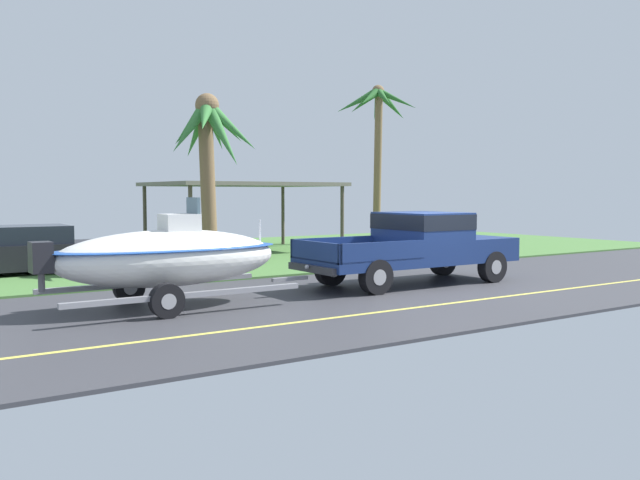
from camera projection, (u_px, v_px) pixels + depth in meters
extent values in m
cube|color=#38383D|center=(436.00, 290.00, 16.34)|extent=(36.00, 8.00, 0.06)
cube|color=#477538|center=(232.00, 254.00, 25.46)|extent=(36.00, 14.00, 0.11)
cube|color=#DBCC4C|center=(494.00, 298.00, 14.84)|extent=(34.20, 0.12, 0.01)
cube|color=navy|center=(410.00, 259.00, 17.07)|extent=(5.78, 2.03, 0.22)
cube|color=navy|center=(469.00, 244.00, 18.20)|extent=(1.62, 2.03, 0.38)
cube|color=navy|center=(422.00, 233.00, 17.25)|extent=(1.73, 2.03, 1.06)
cube|color=black|center=(422.00, 221.00, 17.23)|extent=(1.75, 2.05, 0.38)
cube|color=#112047|center=(356.00, 258.00, 16.13)|extent=(2.43, 2.03, 0.04)
cube|color=navy|center=(333.00, 246.00, 16.93)|extent=(2.43, 0.08, 0.45)
cube|color=navy|center=(382.00, 252.00, 15.31)|extent=(2.43, 0.08, 0.45)
cube|color=navy|center=(315.00, 251.00, 15.47)|extent=(0.08, 2.03, 0.45)
cube|color=#333338|center=(311.00, 269.00, 15.44)|extent=(0.12, 1.83, 0.16)
sphere|color=#B2B2B7|center=(307.00, 267.00, 15.37)|extent=(0.10, 0.10, 0.10)
cylinder|color=black|center=(443.00, 261.00, 18.94)|extent=(0.80, 0.28, 0.80)
cylinder|color=#9E9EA3|center=(443.00, 261.00, 18.94)|extent=(0.36, 0.29, 0.36)
cylinder|color=black|center=(492.00, 267.00, 17.44)|extent=(0.80, 0.28, 0.80)
cylinder|color=#9E9EA3|center=(492.00, 267.00, 17.44)|extent=(0.36, 0.29, 0.36)
cylinder|color=black|center=(331.00, 269.00, 16.84)|extent=(0.80, 0.28, 0.80)
cylinder|color=#9E9EA3|center=(331.00, 269.00, 16.84)|extent=(0.36, 0.29, 0.36)
cylinder|color=black|center=(376.00, 277.00, 15.34)|extent=(0.80, 0.28, 0.80)
cylinder|color=#9E9EA3|center=(376.00, 277.00, 15.34)|extent=(0.36, 0.29, 0.36)
cube|color=gray|center=(290.00, 279.00, 15.14)|extent=(0.90, 0.10, 0.08)
cube|color=gray|center=(152.00, 283.00, 14.42)|extent=(4.72, 0.12, 0.10)
cube|color=gray|center=(190.00, 295.00, 12.74)|extent=(4.72, 0.12, 0.10)
cylinder|color=black|center=(129.00, 287.00, 14.22)|extent=(0.64, 0.22, 0.64)
cylinder|color=#9E9EA3|center=(129.00, 287.00, 14.22)|extent=(0.29, 0.23, 0.29)
cylinder|color=black|center=(167.00, 301.00, 12.43)|extent=(0.64, 0.22, 0.64)
cylinder|color=#9E9EA3|center=(167.00, 301.00, 12.43)|extent=(0.29, 0.23, 0.29)
ellipsoid|color=white|center=(169.00, 258.00, 13.54)|extent=(4.58, 1.85, 1.13)
ellipsoid|color=#1E4CA5|center=(169.00, 248.00, 13.53)|extent=(4.67, 1.88, 0.12)
cube|color=silver|center=(180.00, 230.00, 13.63)|extent=(0.70, 0.60, 0.65)
cube|color=slate|center=(193.00, 206.00, 13.76)|extent=(0.06, 0.56, 0.36)
cube|color=black|center=(41.00, 257.00, 12.20)|extent=(0.36, 0.44, 0.56)
cylinder|color=#4C4C51|center=(41.00, 275.00, 12.22)|extent=(0.12, 0.12, 0.62)
cylinder|color=silver|center=(260.00, 231.00, 14.65)|extent=(0.04, 0.04, 0.50)
cube|color=black|center=(29.00, 256.00, 19.06)|extent=(4.49, 1.84, 0.70)
cube|color=black|center=(20.00, 235.00, 18.89)|extent=(2.51, 1.69, 0.50)
cylinder|color=black|center=(78.00, 258.00, 20.61)|extent=(0.66, 0.22, 0.66)
cylinder|color=#9E9EA3|center=(78.00, 258.00, 20.61)|extent=(0.30, 0.23, 0.30)
cylinder|color=black|center=(93.00, 262.00, 19.23)|extent=(0.66, 0.22, 0.66)
cylinder|color=#9E9EA3|center=(93.00, 262.00, 19.23)|extent=(0.30, 0.23, 0.30)
cylinder|color=#4C4238|center=(283.00, 216.00, 29.66)|extent=(0.14, 0.14, 2.55)
cylinder|color=#4C4238|center=(342.00, 220.00, 25.97)|extent=(0.14, 0.14, 2.55)
cylinder|color=#4C4238|center=(145.00, 219.00, 26.24)|extent=(0.14, 0.14, 2.55)
cylinder|color=#4C4238|center=(191.00, 224.00, 22.55)|extent=(0.14, 0.14, 2.55)
cube|color=#6B665B|center=(243.00, 184.00, 26.01)|extent=(6.68, 4.94, 0.14)
cylinder|color=brown|center=(208.00, 190.00, 19.26)|extent=(0.42, 0.75, 4.76)
cone|color=#387A38|center=(225.00, 124.00, 19.34)|extent=(1.24, 0.46, 1.20)
cone|color=#387A38|center=(215.00, 128.00, 19.92)|extent=(1.42, 1.57, 1.41)
cone|color=#387A38|center=(197.00, 132.00, 19.70)|extent=(0.42, 1.64, 1.64)
cone|color=#387A38|center=(191.00, 125.00, 19.26)|extent=(1.09, 1.17, 1.31)
cone|color=#387A38|center=(191.00, 125.00, 18.94)|extent=(1.31, 0.62, 1.39)
cone|color=#387A38|center=(190.00, 128.00, 18.76)|extent=(1.45, 0.60, 1.59)
cone|color=#387A38|center=(205.00, 117.00, 18.54)|extent=(1.08, 1.42, 1.13)
cone|color=#387A38|center=(222.00, 135.00, 18.76)|extent=(0.85, 1.63, 1.96)
cone|color=#387A38|center=(231.00, 127.00, 18.98)|extent=(1.44, 1.49, 1.55)
sphere|color=brown|center=(207.00, 105.00, 19.09)|extent=(0.67, 0.67, 0.67)
cylinder|color=brown|center=(378.00, 168.00, 30.38)|extent=(0.34, 0.49, 6.80)
cone|color=#286028|center=(391.00, 105.00, 30.82)|extent=(2.08, 0.80, 1.44)
cone|color=#286028|center=(376.00, 106.00, 31.02)|extent=(1.22, 1.69, 1.32)
cone|color=#286028|center=(364.00, 102.00, 30.64)|extent=(0.84, 1.69, 1.14)
cone|color=#286028|center=(358.00, 101.00, 29.95)|extent=(2.09, 1.07, 1.33)
cone|color=#286028|center=(370.00, 97.00, 29.59)|extent=(1.64, 1.01, 1.08)
cone|color=#286028|center=(384.00, 97.00, 29.39)|extent=(0.95, 1.79, 1.11)
cone|color=#286028|center=(397.00, 100.00, 29.82)|extent=(1.29, 1.77, 1.13)
sphere|color=brown|center=(378.00, 91.00, 30.15)|extent=(0.54, 0.54, 0.54)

